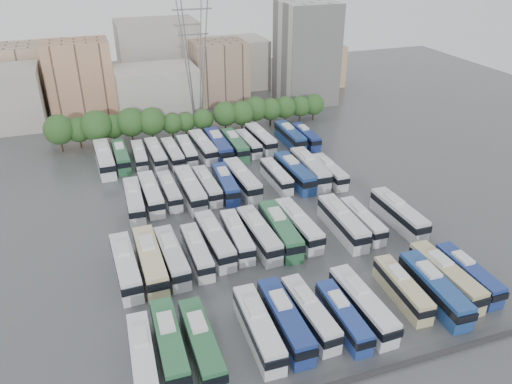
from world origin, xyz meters
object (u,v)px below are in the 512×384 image
object	(u,v)px
bus_r1_s6	(259,234)
bus_r1_s2	(172,256)
bus_r0_s2	(201,343)
bus_r3_s9	(248,143)
bus_r2_s11	(310,168)
bus_r0_s12	(446,276)
apartment_tower	(306,53)
bus_r3_s6	(203,146)
bus_r2_s10	(294,172)
bus_r0_s5	(285,320)
bus_r2_s3	(169,190)
bus_r3_s3	(156,154)
bus_r1_s5	(237,236)
bus_r3_s12	(290,136)
bus_r0_s13	(468,274)
bus_r2_s1	(134,200)
bus_r0_s8	(362,304)
bus_r2_s2	(151,193)
bus_r1_s4	(215,240)
bus_r1_s8	(298,225)
bus_r3_s0	(104,158)
bus_r3_s13	(306,136)
bus_r0_s4	(258,328)
bus_r0_s7	(343,316)
bus_r2_s7	(242,179)
bus_r0_s6	(310,313)
bus_r3_s8	(235,145)
bus_r2_s9	(276,176)
bus_r3_s2	(139,155)
bus_r3_s10	(261,138)
bus_r3_s4	(173,153)
electricity_pylon	(194,45)
bus_r2_s4	(190,189)
bus_r1_s0	(126,266)
bus_r3_s7	(218,145)
bus_r3_s1	(121,156)
bus_r0_s1	(169,343)
bus_r2_s12	(329,171)
bus_r1_s3	(197,251)
bus_r0_s11	(434,288)
bus_r1_s1	(150,261)
bus_r0_s0	(143,356)
bus_r2_s6	(225,183)

from	to	relation	value
bus_r1_s6	bus_r1_s2	bearing A→B (deg)	-176.08
bus_r0_s2	bus_r3_s9	size ratio (longest dim) A/B	1.13
bus_r2_s11	bus_r3_s9	xyz separation A→B (m)	(-6.80, 16.76, -0.43)
bus_r0_s12	bus_r1_s2	bearing A→B (deg)	152.59
apartment_tower	bus_r3_s6	distance (m)	46.42
bus_r1_s6	bus_r2_s10	bearing A→B (deg)	51.43
bus_r0_s5	bus_r2_s3	bearing A→B (deg)	100.70
bus_r2_s3	bus_r3_s3	xyz separation A→B (m)	(0.27, 16.61, 0.11)
bus_r1_s5	bus_r3_s9	bearing A→B (deg)	70.88
bus_r3_s9	bus_r3_s12	xyz separation A→B (m)	(9.83, 0.30, 0.26)
bus_r0_s13	bus_r2_s1	world-z (taller)	bus_r2_s1
bus_r0_s8	bus_r2_s2	xyz separation A→B (m)	(-19.93, 37.30, -0.02)
bus_r1_s4	bus_r1_s2	bearing A→B (deg)	-165.55
bus_r1_s8	bus_r3_s0	world-z (taller)	bus_r3_s0
bus_r0_s12	bus_r2_s11	size ratio (longest dim) A/B	0.93
bus_r0_s2	bus_r3_s13	size ratio (longest dim) A/B	1.10
bus_r0_s4	bus_r0_s7	bearing A→B (deg)	-5.72
bus_r2_s7	bus_r3_s3	xyz separation A→B (m)	(-12.96, 17.13, -0.19)
bus_r0_s6	bus_r3_s8	bearing A→B (deg)	80.16
bus_r2_s9	bus_r3_s2	distance (m)	29.03
bus_r2_s3	bus_r3_s10	distance (m)	29.18
apartment_tower	bus_r3_s4	size ratio (longest dim) A/B	2.25
electricity_pylon	bus_r3_s2	world-z (taller)	electricity_pylon
bus_r2_s4	bus_r2_s10	size ratio (longest dim) A/B	1.00
bus_r1_s5	bus_r3_s12	xyz separation A→B (m)	(22.95, 34.66, 0.14)
bus_r1_s0	bus_r2_s7	world-z (taller)	bus_r2_s7
bus_r0_s13	bus_r3_s7	bearing A→B (deg)	110.82
bus_r1_s4	bus_r3_s13	bearing A→B (deg)	46.18
bus_r3_s1	bus_r2_s4	bearing A→B (deg)	-62.95
bus_r0_s1	bus_r2_s12	size ratio (longest dim) A/B	1.08
bus_r0_s12	bus_r2_s4	bearing A→B (deg)	125.52
bus_r3_s6	bus_r3_s9	size ratio (longest dim) A/B	1.18
electricity_pylon	bus_r3_s4	world-z (taller)	electricity_pylon
bus_r0_s2	bus_r0_s13	world-z (taller)	bus_r0_s2
bus_r1_s3	bus_r0_s11	bearing A→B (deg)	-34.95
bus_r3_s13	bus_r3_s6	bearing A→B (deg)	176.97
bus_r0_s1	bus_r2_s1	distance (m)	34.58
bus_r0_s11	bus_r3_s9	bearing A→B (deg)	99.51
bus_r0_s2	bus_r0_s6	world-z (taller)	bus_r0_s2
bus_r1_s1	bus_r1_s3	size ratio (longest dim) A/B	1.19
bus_r2_s11	bus_r0_s0	bearing A→B (deg)	-133.46
bus_r2_s6	bus_r2_s3	bearing A→B (deg)	178.60
bus_r1_s8	bus_r3_s1	world-z (taller)	bus_r1_s8
bus_r0_s7	bus_r2_s6	world-z (taller)	bus_r2_s6
bus_r2_s3	bus_r2_s7	bearing A→B (deg)	-3.71
bus_r2_s11	bus_r3_s10	world-z (taller)	bus_r2_s11
bus_r0_s12	bus_r3_s7	distance (m)	55.21
bus_r0_s6	bus_r3_s0	world-z (taller)	bus_r3_s0
bus_r0_s7	bus_r0_s12	xyz separation A→B (m)	(16.18, 2.13, 0.27)
bus_r1_s0	bus_r2_s7	bearing A→B (deg)	39.13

